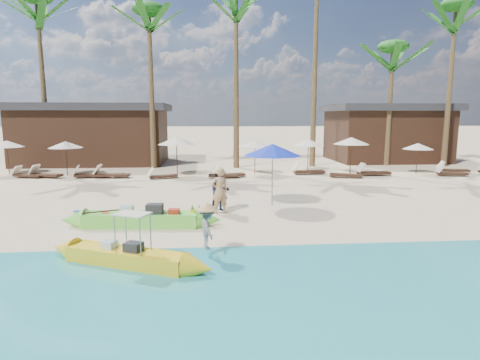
{
  "coord_description": "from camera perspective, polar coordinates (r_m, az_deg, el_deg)",
  "views": [
    {
      "loc": [
        0.22,
        -12.71,
        3.45
      ],
      "look_at": [
        1.42,
        2.0,
        1.08
      ],
      "focal_mm": 30.0,
      "sensor_mm": 36.0,
      "label": 1
    }
  ],
  "objects": [
    {
      "name": "lounger_7_left",
      "position": [
        24.2,
        9.45,
        1.32
      ],
      "size": [
        1.93,
        0.66,
        0.65
      ],
      "rotation": [
        0.0,
        0.0,
        0.04
      ],
      "color": "#321E14",
      "rests_on": "ground"
    },
    {
      "name": "wet_sand_strip",
      "position": [
        8.45,
        -5.94,
        -15.01
      ],
      "size": [
        240.0,
        4.5,
        0.01
      ],
      "primitive_type": "cube",
      "color": "tan",
      "rests_on": "ground"
    },
    {
      "name": "palm_5",
      "position": [
        29.0,
        10.86,
        23.69
      ],
      "size": [
        2.08,
        2.08,
        13.6
      ],
      "color": "brown",
      "rests_on": "ground"
    },
    {
      "name": "palm_4",
      "position": [
        27.46,
        -0.56,
        21.74
      ],
      "size": [
        2.08,
        2.08,
        11.7
      ],
      "color": "brown",
      "rests_on": "ground"
    },
    {
      "name": "lounger_4_right",
      "position": [
        23.62,
        -18.03,
        0.82
      ],
      "size": [
        2.0,
        0.73,
        0.67
      ],
      "rotation": [
        0.0,
        0.0,
        -0.07
      ],
      "color": "#321E14",
      "rests_on": "ground"
    },
    {
      "name": "lounger_3_left",
      "position": [
        25.5,
        -28.07,
        0.72
      ],
      "size": [
        1.82,
        0.98,
        0.59
      ],
      "rotation": [
        0.0,
        0.0,
        -0.27
      ],
      "color": "#321E14",
      "rests_on": "ground"
    },
    {
      "name": "palm_3",
      "position": [
        27.7,
        -12.74,
        19.57
      ],
      "size": [
        2.08,
        2.08,
        10.52
      ],
      "color": "brown",
      "rests_on": "ground"
    },
    {
      "name": "tourist",
      "position": [
        14.2,
        -2.9,
        -1.55
      ],
      "size": [
        0.69,
        0.55,
        1.65
      ],
      "primitive_type": "imported",
      "rotation": [
        0.0,
        0.0,
        3.44
      ],
      "color": "tan",
      "rests_on": "ground"
    },
    {
      "name": "ground",
      "position": [
        13.18,
        -5.48,
        -6.11
      ],
      "size": [
        240.0,
        240.0,
        0.0
      ],
      "primitive_type": "plane",
      "color": "beige",
      "rests_on": "ground"
    },
    {
      "name": "resort_parasol_3",
      "position": [
        27.47,
        -30.26,
        4.46
      ],
      "size": [
        1.95,
        1.95,
        2.01
      ],
      "color": "#321E14",
      "rests_on": "ground"
    },
    {
      "name": "palm_7",
      "position": [
        31.54,
        28.19,
        18.21
      ],
      "size": [
        2.08,
        2.08,
        11.08
      ],
      "color": "brown",
      "rests_on": "ground"
    },
    {
      "name": "lounger_7_right",
      "position": [
        23.33,
        14.46,
        0.84
      ],
      "size": [
        1.92,
        1.09,
        0.62
      ],
      "rotation": [
        0.0,
        0.0,
        -0.31
      ],
      "color": "#321E14",
      "rests_on": "ground"
    },
    {
      "name": "resort_parasol_5",
      "position": [
        23.47,
        -9.01,
        5.55
      ],
      "size": [
        2.19,
        2.19,
        2.25
      ],
      "color": "#321E14",
      "rests_on": "ground"
    },
    {
      "name": "lounger_6_right",
      "position": [
        22.61,
        -1.78,
        0.87
      ],
      "size": [
        1.89,
        0.97,
        0.61
      ],
      "rotation": [
        0.0,
        0.0,
        0.24
      ],
      "color": "#321E14",
      "rests_on": "ground"
    },
    {
      "name": "lounger_5_left",
      "position": [
        22.62,
        -11.15,
        0.65
      ],
      "size": [
        1.7,
        0.95,
        0.55
      ],
      "rotation": [
        0.0,
        0.0,
        0.3
      ],
      "color": "#321E14",
      "rests_on": "ground"
    },
    {
      "name": "lounger_3_right",
      "position": [
        25.11,
        -26.05,
        0.78
      ],
      "size": [
        1.96,
        1.14,
        0.64
      ],
      "rotation": [
        0.0,
        0.0,
        -0.32
      ],
      "color": "#321E14",
      "rests_on": "ground"
    },
    {
      "name": "lounger_8_left",
      "position": [
        24.52,
        18.21,
        1.1
      ],
      "size": [
        1.97,
        0.64,
        0.67
      ],
      "rotation": [
        0.0,
        0.0,
        0.02
      ],
      "color": "#321E14",
      "rests_on": "ground"
    },
    {
      "name": "lounger_4_left",
      "position": [
        24.07,
        -20.74,
        0.8
      ],
      "size": [
        1.96,
        0.9,
        0.64
      ],
      "rotation": [
        0.0,
        0.0,
        0.18
      ],
      "color": "#321E14",
      "rests_on": "ground"
    },
    {
      "name": "lounger_9_left",
      "position": [
        26.15,
        27.72,
        0.91
      ],
      "size": [
        1.74,
        0.84,
        0.57
      ],
      "rotation": [
        0.0,
        0.0,
        -0.2
      ],
      "color": "#321E14",
      "rests_on": "ground"
    },
    {
      "name": "green_canoe",
      "position": [
        13.06,
        -13.92,
        -5.38
      ],
      "size": [
        5.67,
        1.01,
        0.72
      ],
      "rotation": [
        0.0,
        0.0,
        -0.08
      ],
      "color": "#6CDF44",
      "rests_on": "ground"
    },
    {
      "name": "resort_parasol_7",
      "position": [
        25.14,
        9.7,
        5.28
      ],
      "size": [
        1.96,
        1.96,
        2.02
      ],
      "color": "#321E14",
      "rests_on": "ground"
    },
    {
      "name": "palm_6",
      "position": [
        30.23,
        20.83,
        15.39
      ],
      "size": [
        2.08,
        2.08,
        8.51
      ],
      "color": "brown",
      "rests_on": "ground"
    },
    {
      "name": "lounger_9_right",
      "position": [
        27.7,
        27.84,
        1.34
      ],
      "size": [
        1.92,
        0.98,
        0.62
      ],
      "rotation": [
        0.0,
        0.0,
        -0.24
      ],
      "color": "#321E14",
      "rests_on": "ground"
    },
    {
      "name": "lounger_6_left",
      "position": [
        22.43,
        -2.71,
        0.77
      ],
      "size": [
        1.77,
        0.61,
        0.59
      ],
      "rotation": [
        0.0,
        0.0,
        -0.04
      ],
      "color": "#321E14",
      "rests_on": "ground"
    },
    {
      "name": "resort_parasol_8",
      "position": [
        24.94,
        15.54,
        5.39
      ],
      "size": [
        2.12,
        2.12,
        2.19
      ],
      "color": "#321E14",
      "rests_on": "ground"
    },
    {
      "name": "resort_parasol_4",
      "position": [
        25.39,
        -23.57,
        4.63
      ],
      "size": [
        1.94,
        1.94,
        1.99
      ],
      "color": "#321E14",
      "rests_on": "ground"
    },
    {
      "name": "blue_umbrella",
      "position": [
        15.34,
        4.67,
        4.31
      ],
      "size": [
        2.23,
        2.23,
        2.4
      ],
      "color": "#99999E",
      "rests_on": "ground"
    },
    {
      "name": "pavilion_west",
      "position": [
        31.34,
        -19.99,
        6.27
      ],
      "size": [
        10.8,
        6.6,
        4.3
      ],
      "color": "#321E14",
      "rests_on": "ground"
    },
    {
      "name": "pavilion_east",
      "position": [
        33.23,
        19.97,
        6.42
      ],
      "size": [
        8.8,
        6.6,
        4.3
      ],
      "color": "#321E14",
      "rests_on": "ground"
    },
    {
      "name": "vendor_yellow",
      "position": [
        9.99,
        -4.64,
        -6.84
      ],
      "size": [
        0.53,
        0.75,
        1.06
      ],
      "primitive_type": "imported",
      "rotation": [
        0.0,
        0.0,
        1.79
      ],
      "color": "gray",
      "rests_on": "ground"
    },
    {
      "name": "vendor_green",
      "position": [
        14.55,
        -2.93,
        -1.6
      ],
      "size": [
        0.79,
        0.65,
        1.5
      ],
      "primitive_type": "imported",
      "rotation": [
        0.0,
        0.0,
        0.12
      ],
      "color": "#141B38",
      "rests_on": "ground"
    },
    {
      "name": "resort_parasol_9",
      "position": [
        26.12,
        23.97,
        4.41
      ],
      "size": [
        1.79,
        1.79,
        1.84
      ],
      "color": "#321E14",
      "rests_on": "ground"
    },
    {
      "name": "resort_parasol_6",
      "position": [
        23.75,
        2.14,
        5.24
      ],
      "size": [
        1.99,
        1.99,
        2.05
      ],
      "color": "#321E14",
      "rests_on": "ground"
    },
    {
      "name": "yellow_canoe",
      "position": [
        9.86,
        -15.79,
        -10.45
      ],
      "size": [
        4.55,
        2.3,
        1.26
      ],
      "rotation": [
        0.0,
        0.0,
        -0.43
      ],
      "color": "yellow",
      "rests_on": "ground"
    },
    {
      "name": "palm_2",
      "position": [
        30.31,
        -26.73,
        19.09
      ],
      "size": [
        2.08,
        2.08,
        11.33
      ],
      "color": "brown",
      "rests_on": "ground"
    }
  ]
}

